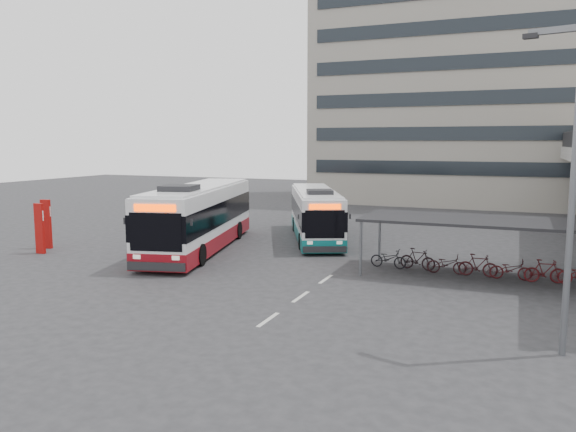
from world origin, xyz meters
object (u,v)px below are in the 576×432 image
at_px(bus_main, 200,218).
at_px(bus_teal, 315,214).
at_px(pedestrian, 139,246).
at_px(lamp_post, 569,172).

distance_m(bus_main, bus_teal, 7.35).
height_order(bus_main, bus_teal, bus_main).
distance_m(bus_main, pedestrian, 4.54).
distance_m(bus_teal, lamp_post, 20.06).
bearing_deg(bus_main, lamp_post, -43.00).
xyz_separation_m(bus_main, bus_teal, (4.70, 5.65, -0.25)).
relative_size(bus_main, bus_teal, 1.20).
height_order(bus_main, pedestrian, bus_main).
distance_m(bus_main, lamp_post, 20.02).
bearing_deg(pedestrian, lamp_post, -107.69).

